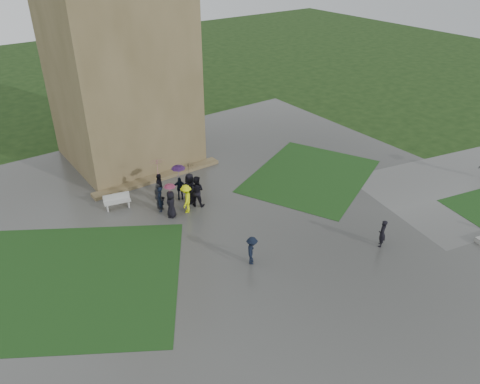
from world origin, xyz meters
TOP-DOWN VIEW (x-y plane):
  - ground at (0.00, 0.00)m, footprint 120.00×120.00m
  - plaza at (0.00, 2.00)m, footprint 34.00×34.00m
  - lawn_inset_left at (-8.50, 4.00)m, footprint 14.10×13.46m
  - lawn_inset_right at (8.50, 5.00)m, footprint 11.12×10.15m
  - tower at (0.00, 15.00)m, footprint 8.00×8.00m
  - tower_plinth at (0.00, 10.60)m, footprint 9.00×0.80m
  - bench at (-3.67, 8.71)m, footprint 1.62×0.82m
  - visitor_cluster at (-0.63, 6.96)m, footprint 2.87×3.35m
  - pedestrian_mid at (-0.36, -0.15)m, footprint 1.01×1.08m
  - pedestrian_near at (6.01, -2.94)m, footprint 0.67×0.62m

SIDE VIEW (x-z plane):
  - ground at x=0.00m, z-range 0.00..0.00m
  - plaza at x=0.00m, z-range 0.00..0.02m
  - lawn_inset_left at x=-8.50m, z-range 0.02..0.03m
  - lawn_inset_right at x=8.50m, z-range 0.02..0.03m
  - tower_plinth at x=0.00m, z-range 0.02..0.24m
  - bench at x=-3.67m, z-range 0.03..0.93m
  - pedestrian_mid at x=-0.36m, z-range 0.02..1.54m
  - pedestrian_near at x=6.01m, z-range 0.02..1.55m
  - visitor_cluster at x=-0.63m, z-range -0.09..2.62m
  - tower at x=0.00m, z-range 0.00..18.00m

